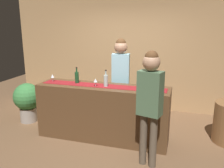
{
  "coord_description": "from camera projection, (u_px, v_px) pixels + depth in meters",
  "views": [
    {
      "loc": [
        1.39,
        -3.95,
        2.13
      ],
      "look_at": [
        0.18,
        0.0,
        1.07
      ],
      "focal_mm": 38.71,
      "sensor_mm": 36.0,
      "label": 1
    }
  ],
  "objects": [
    {
      "name": "wine_bottle_green",
      "position": [
        77.0,
        77.0,
        4.51
      ],
      "size": [
        0.07,
        0.07,
        0.3
      ],
      "color": "#194723",
      "rests_on": "bar_counter"
    },
    {
      "name": "bartender",
      "position": [
        121.0,
        73.0,
        4.79
      ],
      "size": [
        0.37,
        0.26,
        1.83
      ],
      "rotation": [
        0.0,
        0.0,
        3.29
      ],
      "color": "#26262B",
      "rests_on": "ground"
    },
    {
      "name": "potted_plant_tall",
      "position": [
        27.0,
        100.0,
        5.23
      ],
      "size": [
        0.59,
        0.59,
        0.86
      ],
      "color": "#9E9389",
      "rests_on": "ground"
    },
    {
      "name": "back_wall",
      "position": [
        127.0,
        50.0,
        5.98
      ],
      "size": [
        6.0,
        0.12,
        2.9
      ],
      "primitive_type": "cube",
      "color": "tan",
      "rests_on": "ground"
    },
    {
      "name": "bar_counter",
      "position": [
        103.0,
        112.0,
        4.46
      ],
      "size": [
        2.41,
        0.6,
        1.02
      ],
      "primitive_type": "cube",
      "color": "#543821",
      "rests_on": "ground"
    },
    {
      "name": "wine_bottle_clear",
      "position": [
        106.0,
        80.0,
        4.26
      ],
      "size": [
        0.07,
        0.07,
        0.3
      ],
      "color": "#B2C6C1",
      "rests_on": "bar_counter"
    },
    {
      "name": "wine_bottle_amber",
      "position": [
        144.0,
        83.0,
        4.11
      ],
      "size": [
        0.07,
        0.07,
        0.3
      ],
      "color": "brown",
      "rests_on": "bar_counter"
    },
    {
      "name": "counter_runner_cloth",
      "position": [
        102.0,
        86.0,
        4.33
      ],
      "size": [
        2.29,
        0.28,
        0.01
      ],
      "primitive_type": "cube",
      "color": "maroon",
      "rests_on": "bar_counter"
    },
    {
      "name": "wine_glass_mid_counter",
      "position": [
        95.0,
        81.0,
        4.28
      ],
      "size": [
        0.07,
        0.07,
        0.14
      ],
      "color": "silver",
      "rests_on": "bar_counter"
    },
    {
      "name": "customer_sipping",
      "position": [
        150.0,
        97.0,
        3.44
      ],
      "size": [
        0.38,
        0.28,
        1.76
      ],
      "rotation": [
        0.0,
        0.0,
        -0.27
      ],
      "color": "brown",
      "rests_on": "ground"
    },
    {
      "name": "wine_glass_far_end",
      "position": [
        162.0,
        83.0,
        4.09
      ],
      "size": [
        0.07,
        0.07,
        0.14
      ],
      "color": "silver",
      "rests_on": "bar_counter"
    },
    {
      "name": "ground_plane",
      "position": [
        103.0,
        137.0,
        4.59
      ],
      "size": [
        10.0,
        10.0,
        0.0
      ],
      "primitive_type": "plane",
      "color": "brown"
    },
    {
      "name": "wine_glass_near_customer",
      "position": [
        53.0,
        76.0,
        4.62
      ],
      "size": [
        0.07,
        0.07,
        0.14
      ],
      "color": "silver",
      "rests_on": "bar_counter"
    }
  ]
}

